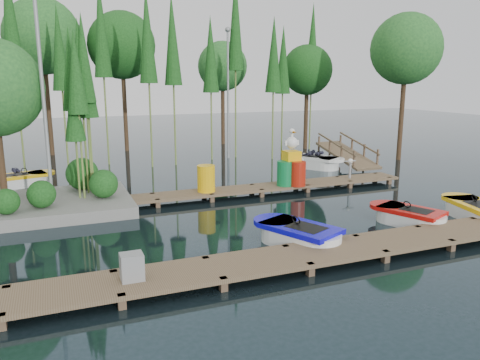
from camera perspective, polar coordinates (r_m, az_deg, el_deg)
name	(u,v)px	position (r m, az deg, el deg)	size (l,w,h in m)	color
ground_plane	(232,216)	(15.59, -1.02, -4.46)	(90.00, 90.00, 0.00)	#1C2D35
near_dock	(297,257)	(11.65, 7.00, -9.24)	(18.00, 1.50, 0.50)	brown
far_dock	(233,191)	(18.13, -0.89, -1.32)	(15.00, 1.20, 0.50)	brown
island	(19,119)	(17.32, -25.29, 6.79)	(6.20, 4.20, 6.75)	gray
tree_screen	(116,45)	(24.82, -14.84, 15.64)	(34.42, 18.53, 10.31)	#402B1B
lamp_island	(42,86)	(16.46, -22.97, 10.53)	(0.30, 0.30, 7.25)	gray
lamp_rear	(228,83)	(26.64, -1.48, 11.78)	(0.30, 0.30, 7.25)	gray
ramp	(347,154)	(25.27, 12.93, 3.08)	(1.50, 3.94, 1.49)	brown
boat_blue	(298,236)	(13.00, 7.12, -6.79)	(2.24, 2.98, 0.91)	white
boat_red	(409,217)	(15.62, 19.88, -4.27)	(1.96, 2.68, 0.82)	white
boat_yellow_near	(475,211)	(17.10, 26.68, -3.40)	(1.69, 2.80, 0.88)	white
boat_yellow_far	(22,180)	(21.95, -24.99, 0.01)	(2.70, 1.72, 1.25)	white
boat_white_far	(316,162)	(24.24, 9.23, 2.16)	(2.57, 3.09, 1.34)	white
utility_cabinet	(132,267)	(10.31, -13.04, -10.27)	(0.48, 0.40, 0.58)	gray
yellow_barrel	(206,178)	(17.66, -4.15, 0.19)	(0.67, 0.67, 1.01)	yellow
drum_cluster	(293,168)	(18.86, 6.43, 1.42)	(1.31, 1.20, 2.26)	#0D7538
seagull_post	(350,165)	(20.51, 13.30, 1.80)	(0.54, 0.29, 0.86)	gray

